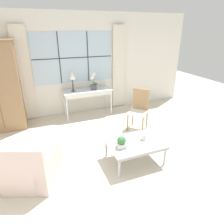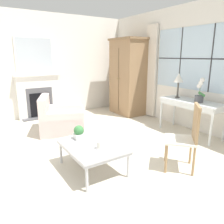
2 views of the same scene
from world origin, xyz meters
name	(u,v)px [view 1 (image 1 of 2)]	position (x,y,z in m)	size (l,w,h in m)	color
ground_plane	(115,171)	(0.00, 0.00, 0.00)	(14.00, 14.00, 0.00)	beige
wall_back_windowed	(74,66)	(0.00, 3.02, 1.39)	(7.20, 0.14, 2.80)	silver
console_table	(87,93)	(0.25, 2.67, 0.67)	(1.37, 0.53, 0.75)	silver
table_lamp	(72,76)	(-0.15, 2.68, 1.18)	(0.22, 0.22, 0.55)	#4C4742
potted_orchid	(93,83)	(0.43, 2.66, 0.94)	(0.22, 0.17, 0.51)	#4C4C51
armchair_upholstered	(27,166)	(-1.44, 0.37, 0.27)	(1.20, 1.19, 0.82)	beige
side_chair_wooden	(139,107)	(1.22, 1.35, 0.57)	(0.62, 0.62, 1.01)	white
coffee_table	(135,144)	(0.47, 0.15, 0.37)	(1.02, 0.75, 0.41)	#BCBCC1
potted_plant_small	(121,142)	(0.16, 0.09, 0.52)	(0.16, 0.16, 0.22)	white
pillar_candle	(144,137)	(0.66, 0.18, 0.46)	(0.12, 0.12, 0.12)	silver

